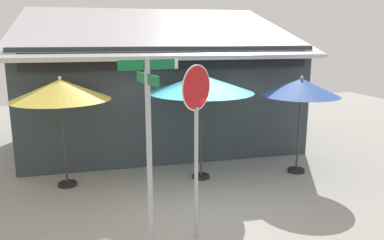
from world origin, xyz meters
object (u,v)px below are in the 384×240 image
Objects in this scene: patio_umbrella_mustard_left at (61,90)px; patio_umbrella_royal_blue_right at (301,88)px; patio_umbrella_teal_center at (201,84)px; street_sign_post at (149,135)px; stop_sign at (196,120)px.

patio_umbrella_mustard_left reaches higher than patio_umbrella_royal_blue_right.
patio_umbrella_teal_center reaches higher than patio_umbrella_royal_blue_right.
street_sign_post is 3.58m from patio_umbrella_mustard_left.
patio_umbrella_royal_blue_right is (5.86, -0.49, -0.07)m from patio_umbrella_mustard_left.
street_sign_post is 3.38m from patio_umbrella_teal_center.
street_sign_post is 1.25× the size of patio_umbrella_royal_blue_right.
street_sign_post reaches higher than patio_umbrella_mustard_left.
patio_umbrella_mustard_left is at bearing 174.77° from patio_umbrella_teal_center.
stop_sign is 4.33m from patio_umbrella_royal_blue_right.
patio_umbrella_teal_center is (1.69, 2.89, 0.44)m from street_sign_post.
street_sign_post is at bearing -63.62° from patio_umbrella_mustard_left.
patio_umbrella_mustard_left is 0.98× the size of patio_umbrella_teal_center.
patio_umbrella_teal_center is (0.87, 2.80, 0.25)m from stop_sign.
street_sign_post is at bearing -120.25° from patio_umbrella_teal_center.
street_sign_post is at bearing -147.75° from patio_umbrella_royal_blue_right.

